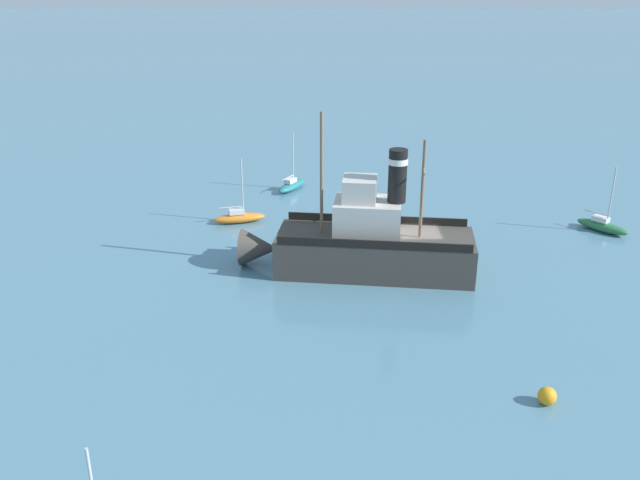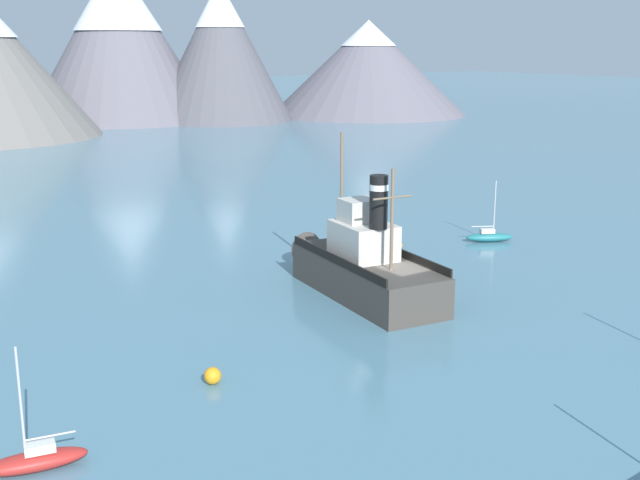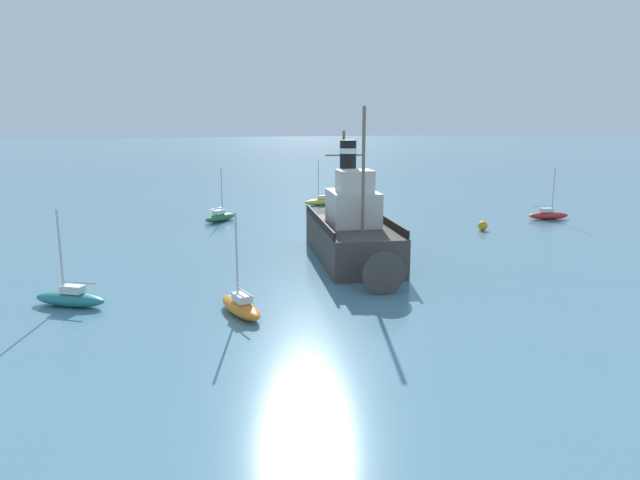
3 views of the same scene
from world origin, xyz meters
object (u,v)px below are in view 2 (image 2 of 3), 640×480
mooring_buoy (213,376)px  sailboat_red (35,459)px  old_tugboat (362,266)px  sailboat_teal (489,236)px  sailboat_orange (382,241)px

mooring_buoy → sailboat_red: bearing=-159.8°
old_tugboat → sailboat_teal: size_ratio=3.00×
sailboat_teal → mooring_buoy: (-30.56, -12.38, -0.02)m
old_tugboat → sailboat_red: bearing=-155.5°
sailboat_teal → mooring_buoy: 32.98m
sailboat_red → sailboat_orange: bearing=31.4°
sailboat_red → old_tugboat: bearing=24.5°
sailboat_teal → sailboat_orange: size_ratio=1.00×
sailboat_teal → old_tugboat: bearing=-162.4°
sailboat_red → sailboat_teal: size_ratio=1.00×
sailboat_red → sailboat_orange: (31.43, 19.19, 0.00)m
mooring_buoy → old_tugboat: bearing=27.0°
mooring_buoy → sailboat_teal: bearing=22.1°
sailboat_orange → mooring_buoy: sailboat_orange is taller
old_tugboat → sailboat_orange: old_tugboat is taller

